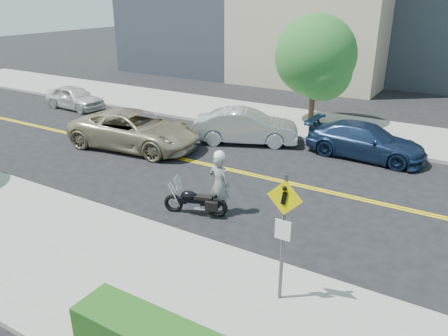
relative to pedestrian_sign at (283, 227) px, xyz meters
The scene contains 11 objects.
ground_plane 7.83m from the pedestrian_sign, 123.64° to the left, with size 120.00×120.00×0.00m, color black.
sidewalk_near 4.75m from the pedestrian_sign, 164.21° to the right, with size 60.00×5.00×0.15m, color #9E9B91.
sidewalk_far 14.56m from the pedestrian_sign, 106.91° to the left, with size 60.00×5.00×0.15m, color #9E9B91.
pedestrian_sign is the anchor object (origin of this frame).
motorcyclist 4.65m from the pedestrian_sign, 138.59° to the left, with size 0.75×0.51×2.10m.
motorcycle 4.99m from the pedestrian_sign, 147.29° to the left, with size 2.00×0.61×1.21m, color black, non-canonical shape.
suv 11.92m from the pedestrian_sign, 147.01° to the left, with size 2.74×5.95×1.65m, color tan.
parked_car_white 20.48m from the pedestrian_sign, 150.81° to the left, with size 1.61×4.00×1.36m, color silver.
parked_car_silver 11.39m from the pedestrian_sign, 122.05° to the left, with size 1.64×4.71×1.55m, color silver.
parked_car_blue 10.60m from the pedestrian_sign, 94.44° to the left, with size 2.01×4.94×1.43m, color navy.
tree_far_a 14.96m from the pedestrian_sign, 107.88° to the left, with size 4.10×4.10×5.61m.
Camera 1 is at (7.24, -13.80, 6.53)m, focal length 35.00 mm.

